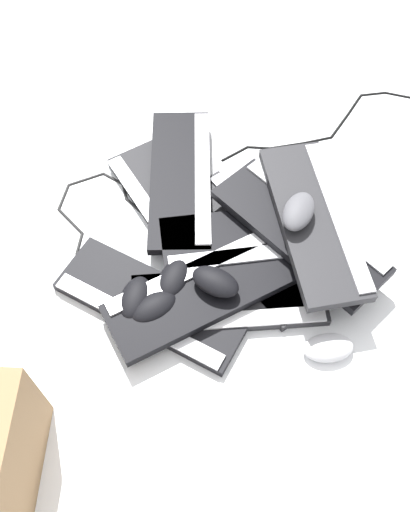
{
  "coord_description": "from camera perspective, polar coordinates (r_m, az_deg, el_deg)",
  "views": [
    {
      "loc": [
        0.3,
        0.57,
        1.17
      ],
      "look_at": [
        -0.04,
        -0.01,
        0.06
      ],
      "focal_mm": 40.0,
      "sensor_mm": 36.0,
      "label": 1
    }
  ],
  "objects": [
    {
      "name": "keyboard_0",
      "position": [
        1.3,
        -5.43,
        -4.78
      ],
      "size": [
        0.35,
        0.45,
        0.03
      ],
      "color": "black",
      "rests_on": "ground"
    },
    {
      "name": "keyboard_8",
      "position": [
        1.33,
        10.87,
        3.57
      ],
      "size": [
        0.29,
        0.46,
        0.03
      ],
      "color": "#232326",
      "rests_on": "keyboard_7"
    },
    {
      "name": "mouse_0",
      "position": [
        1.25,
        1.05,
        -2.58
      ],
      "size": [
        0.11,
        0.13,
        0.04
      ],
      "primitive_type": "ellipsoid",
      "rotation": [
        0.0,
        0.0,
        2.12
      ],
      "color": "black",
      "rests_on": "keyboard_5"
    },
    {
      "name": "cable_1",
      "position": [
        1.72,
        15.55,
        13.65
      ],
      "size": [
        0.86,
        0.17,
        0.01
      ],
      "color": "black",
      "rests_on": "ground"
    },
    {
      "name": "keyboard_7",
      "position": [
        1.34,
        9.49,
        2.57
      ],
      "size": [
        0.24,
        0.46,
        0.03
      ],
      "color": "black",
      "rests_on": "keyboard_6"
    },
    {
      "name": "mouse_4",
      "position": [
        1.26,
        -5.16,
        -5.11
      ],
      "size": [
        0.11,
        0.07,
        0.04
      ],
      "primitive_type": "ellipsoid",
      "rotation": [
        0.0,
        0.0,
        0.04
      ],
      "color": "black",
      "rests_on": "keyboard_0"
    },
    {
      "name": "keyboard_5",
      "position": [
        1.28,
        -0.28,
        -3.58
      ],
      "size": [
        0.45,
        0.17,
        0.03
      ],
      "color": "black",
      "rests_on": "keyboard_1"
    },
    {
      "name": "mouse_3",
      "position": [
        1.29,
        9.34,
        4.42
      ],
      "size": [
        0.13,
        0.12,
        0.04
      ],
      "primitive_type": "ellipsoid",
      "rotation": [
        0.0,
        0.0,
        3.78
      ],
      "color": "#4C4C51",
      "rests_on": "keyboard_8"
    },
    {
      "name": "keyboard_3",
      "position": [
        1.44,
        -3.29,
        4.77
      ],
      "size": [
        0.16,
        0.44,
        0.03
      ],
      "color": "black",
      "rests_on": "ground"
    },
    {
      "name": "keyboard_6",
      "position": [
        1.35,
        4.98,
        1.84
      ],
      "size": [
        0.46,
        0.31,
        0.03
      ],
      "color": "black",
      "rests_on": "keyboard_2"
    },
    {
      "name": "keyboard_4",
      "position": [
        1.46,
        -2.36,
        7.76
      ],
      "size": [
        0.35,
        0.46,
        0.03
      ],
      "color": "black",
      "rests_on": "keyboard_3"
    },
    {
      "name": "mouse_2",
      "position": [
        1.27,
        12.22,
        -8.96
      ],
      "size": [
        0.13,
        0.1,
        0.04
      ],
      "primitive_type": "ellipsoid",
      "rotation": [
        0.0,
        0.0,
        5.88
      ],
      "color": "#B7B7BC",
      "rests_on": "ground"
    },
    {
      "name": "mouse_1",
      "position": [
        1.29,
        -3.23,
        -2.12
      ],
      "size": [
        0.13,
        0.12,
        0.04
      ],
      "primitive_type": "ellipsoid",
      "rotation": [
        0.0,
        0.0,
        3.76
      ],
      "color": "black",
      "rests_on": "keyboard_0"
    },
    {
      "name": "ground_plane",
      "position": [
        1.34,
        -1.34,
        -2.43
      ],
      "size": [
        3.2,
        3.2,
        0.0
      ],
      "primitive_type": "plane",
      "color": "white"
    },
    {
      "name": "keyboard_1",
      "position": [
        1.3,
        2.41,
        -4.53
      ],
      "size": [
        0.46,
        0.33,
        0.03
      ],
      "color": "#232326",
      "rests_on": "ground"
    },
    {
      "name": "keyboard_2",
      "position": [
        1.38,
        4.41,
        1.15
      ],
      "size": [
        0.19,
        0.45,
        0.03
      ],
      "color": "#232326",
      "rests_on": "ground"
    },
    {
      "name": "cable_0",
      "position": [
        1.49,
        -11.09,
        5.36
      ],
      "size": [
        0.2,
        0.21,
        0.01
      ],
      "color": "black",
      "rests_on": "ground"
    },
    {
      "name": "mouse_5",
      "position": [
        1.27,
        -7.02,
        -4.17
      ],
      "size": [
        0.12,
        0.12,
        0.04
      ],
      "primitive_type": "ellipsoid",
      "rotation": [
        0.0,
        0.0,
        0.78
      ],
      "color": "black",
      "rests_on": "keyboard_0"
    }
  ]
}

